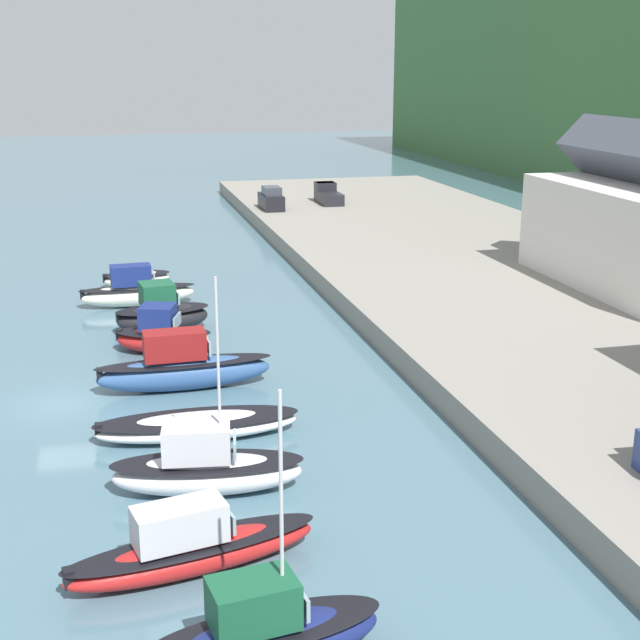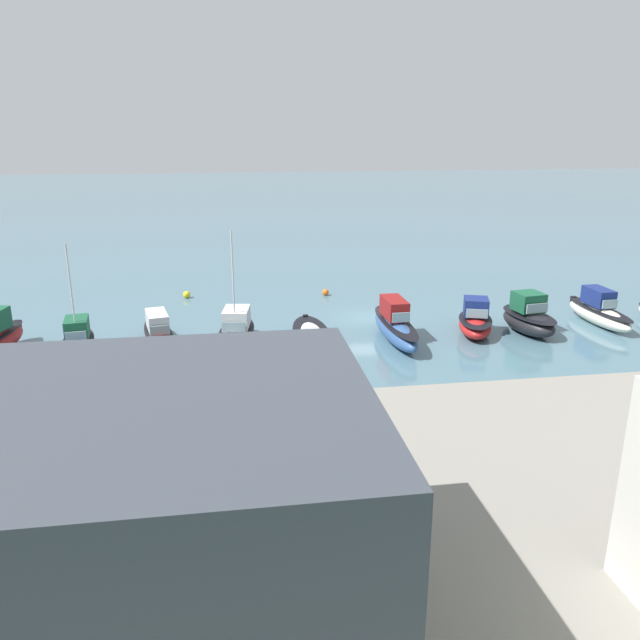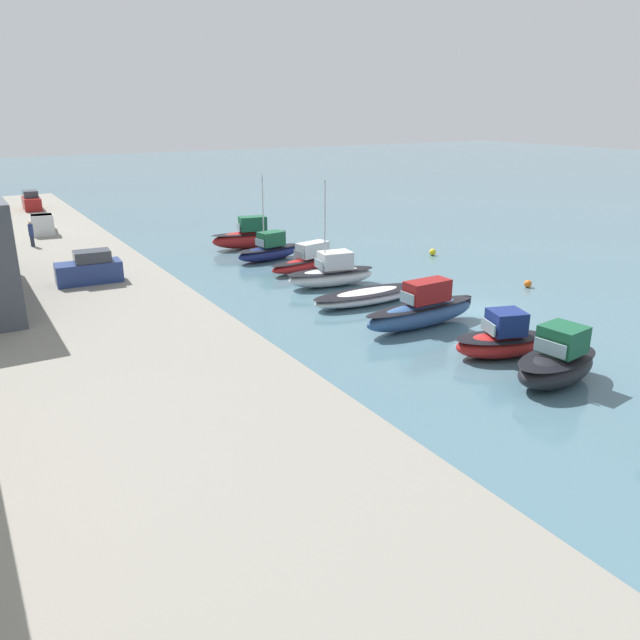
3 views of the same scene
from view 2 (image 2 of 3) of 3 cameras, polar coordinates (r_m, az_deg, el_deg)
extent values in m
plane|color=slate|center=(46.77, 4.29, 0.19)|extent=(320.00, 320.00, 0.00)
cube|color=gray|center=(22.71, 21.00, -19.05)|extent=(131.71, 24.42, 1.28)
cube|color=#3D424C|center=(16.85, -26.70, -17.50)|extent=(17.07, 9.04, 6.57)
cube|color=slate|center=(20.52, -23.03, -10.56)|extent=(16.21, 0.10, 3.94)
ellipsoid|color=white|center=(49.29, 24.14, 0.40)|extent=(1.98, 7.00, 1.35)
ellipsoid|color=black|center=(49.17, 24.21, 0.93)|extent=(2.05, 7.14, 0.12)
cube|color=navy|center=(49.23, 24.10, 1.96)|extent=(1.37, 2.48, 1.24)
cube|color=#8CA5B2|center=(48.21, 24.98, 1.32)|extent=(1.14, 0.15, 0.62)
cube|color=black|center=(51.83, 22.15, 1.72)|extent=(0.37, 0.29, 0.56)
ellipsoid|color=black|center=(45.40, 18.52, -0.19)|extent=(3.03, 5.36, 1.54)
ellipsoid|color=black|center=(45.25, 18.59, 0.46)|extent=(3.13, 5.48, 0.12)
cube|color=#195638|center=(45.22, 18.51, 1.60)|extent=(2.00, 2.00, 1.28)
cube|color=#8CA5B2|center=(44.45, 19.23, 1.01)|extent=(1.60, 0.31, 0.64)
cube|color=black|center=(47.23, 16.93, 1.00)|extent=(0.39, 0.32, 0.56)
ellipsoid|color=red|center=(44.08, 13.98, -0.48)|extent=(3.55, 5.30, 1.29)
ellipsoid|color=black|center=(43.95, 14.02, 0.08)|extent=(3.66, 5.42, 0.12)
cube|color=navy|center=(43.96, 14.07, 1.17)|extent=(2.06, 2.12, 1.22)
cube|color=#8CA5B2|center=(43.05, 14.15, 0.57)|extent=(1.40, 0.55, 0.61)
cube|color=black|center=(46.22, 13.81, 0.68)|extent=(0.43, 0.38, 0.56)
ellipsoid|color=#33568E|center=(41.72, 6.89, -0.91)|extent=(1.92, 7.97, 1.53)
ellipsoid|color=black|center=(41.56, 6.92, -0.21)|extent=(1.99, 8.13, 0.12)
cube|color=maroon|center=(41.67, 6.81, 1.09)|extent=(1.36, 2.81, 1.28)
cube|color=#8CA5B2|center=(40.32, 7.42, 0.23)|extent=(1.17, 0.13, 0.64)
cube|color=black|center=(45.08, 5.54, 0.92)|extent=(0.37, 0.29, 0.56)
ellipsoid|color=white|center=(40.77, -0.74, -1.68)|extent=(2.50, 8.11, 0.91)
ellipsoid|color=black|center=(40.67, -0.74, -1.26)|extent=(2.59, 8.28, 0.12)
cube|color=black|center=(44.34, -1.33, 0.13)|extent=(0.37, 0.29, 0.56)
ellipsoid|color=silver|center=(40.52, -7.64, -1.66)|extent=(3.05, 6.83, 1.31)
ellipsoid|color=black|center=(40.38, -7.66, -1.04)|extent=(3.15, 6.97, 0.12)
cube|color=silver|center=(40.45, -7.65, 0.19)|extent=(1.91, 2.51, 1.23)
cube|color=#8CA5B2|center=(39.27, -7.87, -0.62)|extent=(1.43, 0.31, 0.61)
cylinder|color=silver|center=(38.98, -7.95, 3.48)|extent=(0.10, 0.10, 6.40)
ellipsoid|color=red|center=(41.78, -14.49, -1.68)|extent=(3.17, 7.76, 1.04)
ellipsoid|color=black|center=(41.66, -14.53, -1.20)|extent=(3.26, 7.92, 0.12)
cube|color=silver|center=(41.81, -14.66, -0.09)|extent=(1.75, 2.85, 1.16)
cube|color=#8CA5B2|center=(40.45, -14.41, -0.91)|extent=(1.11, 0.33, 0.58)
cube|color=black|center=(45.14, -15.03, -0.03)|extent=(0.41, 0.35, 0.56)
ellipsoid|color=navy|center=(41.35, -21.19, -2.39)|extent=(2.61, 6.20, 1.22)
ellipsoid|color=black|center=(41.21, -21.25, -1.83)|extent=(2.70, 6.33, 0.12)
cube|color=#195638|center=(41.27, -21.34, -0.66)|extent=(1.63, 2.27, 1.21)
cube|color=#8CA5B2|center=(40.18, -21.43, -1.41)|extent=(1.23, 0.27, 0.60)
cylinder|color=silver|center=(39.92, -21.79, 2.30)|extent=(0.10, 0.10, 6.00)
cube|color=black|center=(45.99, -25.90, -0.35)|extent=(0.41, 0.34, 0.56)
cube|color=navy|center=(25.78, -18.70, -10.71)|extent=(2.09, 4.31, 1.40)
cube|color=#333842|center=(25.58, -18.77, -8.24)|extent=(1.69, 2.41, 0.76)
sphere|color=yellow|center=(53.23, -12.09, 2.29)|extent=(0.59, 0.59, 0.59)
sphere|color=orange|center=(52.86, 0.51, 2.55)|extent=(0.55, 0.55, 0.55)
camera|label=1|loc=(49.95, -44.25, 13.35)|focal=50.00mm
camera|label=3|loc=(40.78, 60.60, 6.87)|focal=35.00mm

